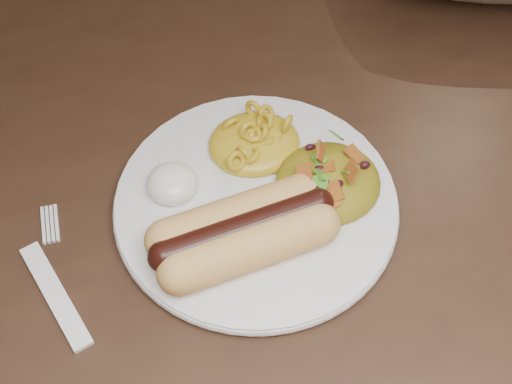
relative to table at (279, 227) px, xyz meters
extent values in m
cube|color=black|center=(0.00, 0.00, 0.07)|extent=(1.60, 0.90, 0.04)
cylinder|color=white|center=(-0.03, -0.04, 0.10)|extent=(0.26, 0.26, 0.01)
cylinder|color=#F0AD67|center=(-0.05, -0.09, 0.12)|extent=(0.11, 0.05, 0.03)
cylinder|color=#F0AD67|center=(-0.05, -0.06, 0.12)|extent=(0.11, 0.05, 0.03)
cylinder|color=#3C120C|center=(-0.05, -0.07, 0.13)|extent=(0.12, 0.04, 0.02)
ellipsoid|color=gold|center=(-0.02, 0.02, 0.12)|extent=(0.09, 0.09, 0.03)
ellipsoid|color=white|center=(-0.09, -0.01, 0.12)|extent=(0.04, 0.04, 0.03)
ellipsoid|color=#B66509|center=(0.03, -0.04, 0.12)|extent=(0.08, 0.08, 0.03)
cube|color=white|center=(-0.19, -0.08, 0.09)|extent=(0.07, 0.14, 0.00)
camera|label=1|loc=(-0.11, -0.35, 0.57)|focal=50.00mm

